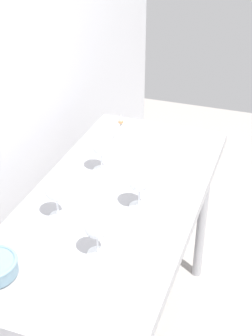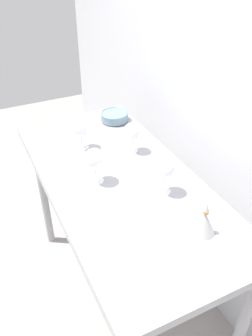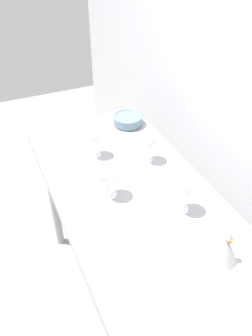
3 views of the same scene
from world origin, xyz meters
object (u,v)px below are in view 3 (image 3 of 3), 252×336
at_px(wine_glass_near_center, 107,173).
at_px(decanter_funnel, 226,250).
at_px(wine_glass_far_left, 147,140).
at_px(wine_glass_far_right, 183,187).
at_px(tasting_bowl, 128,119).
at_px(wine_glass_near_left, 92,136).
at_px(tasting_sheet_upper, 150,232).

height_order(wine_glass_near_center, decanter_funnel, wine_glass_near_center).
xyz_separation_m(wine_glass_near_center, wine_glass_far_left, (-0.16, 0.26, -0.01)).
height_order(wine_glass_far_right, decanter_funnel, wine_glass_far_right).
bearing_deg(wine_glass_far_left, tasting_bowl, 170.66).
xyz_separation_m(wine_glass_far_left, wine_glass_far_right, (0.35, -0.03, 0.01)).
relative_size(wine_glass_far_left, tasting_bowl, 0.97).
bearing_deg(wine_glass_near_left, decanter_funnel, 14.62).
bearing_deg(tasting_sheet_upper, wine_glass_far_left, -170.83).
distance_m(wine_glass_near_left, tasting_sheet_upper, 0.57).
distance_m(wine_glass_near_center, tasting_sheet_upper, 0.29).
distance_m(tasting_bowl, decanter_funnel, 0.97).
relative_size(tasting_sheet_upper, decanter_funnel, 1.79).
height_order(wine_glass_far_right, tasting_sheet_upper, wine_glass_far_right).
distance_m(wine_glass_near_center, wine_glass_far_left, 0.31).
height_order(wine_glass_near_left, tasting_bowl, wine_glass_near_left).
bearing_deg(wine_glass_near_center, wine_glass_far_right, 49.54).
bearing_deg(tasting_bowl, wine_glass_near_left, -54.11).
bearing_deg(tasting_sheet_upper, wine_glass_near_left, -143.20).
relative_size(wine_glass_near_left, wine_glass_far_right, 0.95).
bearing_deg(wine_glass_near_center, tasting_sheet_upper, 14.71).
relative_size(wine_glass_near_center, wine_glass_far_right, 1.00).
relative_size(wine_glass_far_left, decanter_funnel, 1.13).
distance_m(wine_glass_far_right, tasting_sheet_upper, 0.21).
height_order(wine_glass_far_left, tasting_bowl, wine_glass_far_left).
height_order(tasting_bowl, decanter_funnel, decanter_funnel).
bearing_deg(wine_glass_near_left, tasting_sheet_upper, 2.43).
bearing_deg(wine_glass_far_left, wine_glass_near_left, -123.34).
height_order(tasting_sheet_upper, tasting_bowl, tasting_bowl).
bearing_deg(decanter_funnel, wine_glass_near_center, -152.52).
xyz_separation_m(wine_glass_far_right, tasting_sheet_upper, (0.06, -0.17, -0.12)).
bearing_deg(decanter_funnel, tasting_sheet_upper, -140.21).
height_order(wine_glass_near_left, wine_glass_far_right, wine_glass_far_right).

